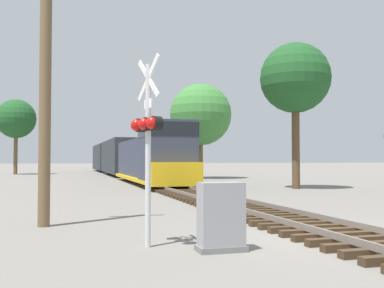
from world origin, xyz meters
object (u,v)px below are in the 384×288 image
(utility_pole, at_px, (45,67))
(relay_cabinet, at_px, (221,217))
(freight_train, at_px, (120,158))
(crossing_signal_near, at_px, (147,132))
(tree_far_right, at_px, (295,79))
(tree_mid_background, at_px, (201,115))
(tree_deep_background, at_px, (16,119))

(utility_pole, bearing_deg, relay_cabinet, -51.35)
(freight_train, distance_m, crossing_signal_near, 41.95)
(freight_train, distance_m, tree_far_right, 27.39)
(tree_mid_background, relative_size, tree_deep_background, 1.00)
(relay_cabinet, bearing_deg, tree_mid_background, 73.49)
(freight_train, relative_size, tree_deep_background, 5.68)
(utility_pole, bearing_deg, freight_train, 79.91)
(crossing_signal_near, height_order, tree_deep_background, tree_deep_background)
(freight_train, xyz_separation_m, crossing_signal_near, (-4.56, -41.70, 0.41))
(freight_train, height_order, utility_pole, utility_pole)
(relay_cabinet, relative_size, tree_mid_background, 0.15)
(relay_cabinet, bearing_deg, freight_train, 85.71)
(tree_mid_background, xyz_separation_m, tree_deep_background, (-18.47, 17.24, 0.60))
(relay_cabinet, height_order, tree_deep_background, tree_deep_background)
(freight_train, relative_size, utility_pole, 6.07)
(utility_pole, relative_size, tree_far_right, 0.94)
(utility_pole, distance_m, tree_deep_background, 46.16)
(tree_far_right, bearing_deg, tree_mid_background, 94.32)
(crossing_signal_near, xyz_separation_m, tree_deep_background, (-7.30, 49.47, 4.37))
(freight_train, height_order, tree_far_right, tree_far_right)
(tree_far_right, bearing_deg, relay_cabinet, -123.37)
(tree_mid_background, bearing_deg, tree_deep_background, 136.98)
(freight_train, relative_size, relay_cabinet, 37.91)
(relay_cabinet, relative_size, tree_far_right, 0.15)
(tree_far_right, xyz_separation_m, tree_deep_background, (-19.70, 33.55, -0.15))
(freight_train, xyz_separation_m, relay_cabinet, (-3.19, -42.52, -1.34))
(tree_mid_background, bearing_deg, utility_pole, -115.09)
(crossing_signal_near, xyz_separation_m, utility_pole, (-2.21, 3.65, 2.00))
(freight_train, bearing_deg, tree_mid_background, -55.09)
(tree_far_right, distance_m, tree_mid_background, 16.37)
(tree_far_right, bearing_deg, tree_deep_background, 120.43)
(crossing_signal_near, bearing_deg, tree_far_right, 124.24)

